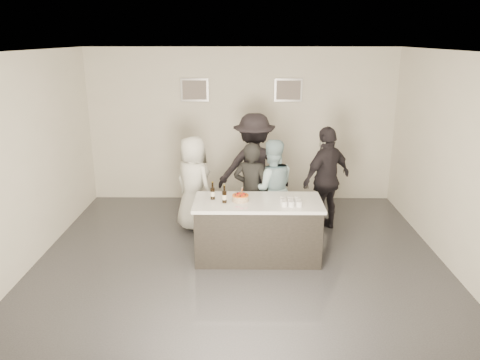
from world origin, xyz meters
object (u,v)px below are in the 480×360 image
Objects in this scene: cake at (240,199)px; person_main_black at (251,191)px; person_main_blue at (271,188)px; person_guest_back at (254,168)px; beer_bottle_a at (213,191)px; person_guest_right at (327,179)px; bar_counter at (258,229)px; beer_bottle_b at (224,194)px; person_guest_left at (193,184)px.

cake is 0.15× the size of person_main_black.
person_guest_back is (-0.27, 0.65, 0.15)m from person_main_blue.
person_guest_right is (1.84, 1.07, -0.14)m from beer_bottle_a.
person_main_black is 0.36m from person_main_blue.
beer_bottle_a is (-0.66, 0.06, 0.58)m from bar_counter.
person_guest_back is at bearing -75.81° from person_main_blue.
person_guest_back is (0.45, 1.59, -0.06)m from beer_bottle_b.
person_main_blue is at bearing -21.61° from person_guest_right.
person_main_black is at bearing 14.19° from person_main_blue.
person_guest_left reaches higher than cake.
person_main_blue is (0.33, 0.14, 0.01)m from person_main_black.
beer_bottle_b is at bearing -170.20° from bar_counter.
bar_counter is 7.79× the size of cake.
person_main_black is at bearing -159.42° from person_guest_left.
person_guest_right reaches higher than beer_bottle_b.
person_main_blue is at bearing 74.29° from bar_counter.
person_main_black is at bearing 77.04° from cake.
beer_bottle_a reaches higher than cake.
person_guest_right is (1.67, 1.22, -0.14)m from beer_bottle_b.
bar_counter is 1.04× the size of person_guest_right.
cake is at bearing 0.27° from person_guest_right.
bar_counter is 0.96× the size of person_guest_back.
beer_bottle_b is 1.20m from person_main_blue.
person_guest_left is at bearing 126.15° from cake.
cake is 0.92× the size of beer_bottle_b.
person_guest_right reaches higher than beer_bottle_a.
person_guest_right is at bearing 43.76° from bar_counter.
person_main_blue is 1.00× the size of person_guest_left.
person_guest_back is at bearing -55.25° from person_guest_right.
person_main_black reaches higher than bar_counter.
bar_counter is 0.96m from person_main_blue.
person_guest_left is 0.91× the size of person_guest_right.
person_main_black is at bearing 48.78° from beer_bottle_a.
person_main_black is (0.17, 0.72, -0.13)m from cake.
person_guest_back is (0.22, 1.52, 0.03)m from cake.
beer_bottle_a is 1.58m from person_guest_back.
beer_bottle_a is 0.13× the size of person_guest_back.
person_guest_back is (0.06, 0.79, 0.16)m from person_main_black.
beer_bottle_b is at bearing 157.76° from person_guest_left.
person_main_blue is 0.84× the size of person_guest_back.
person_guest_left reaches higher than beer_bottle_a.
bar_counter is 0.80m from person_main_black.
person_main_blue is at bearing 60.11° from cake.
beer_bottle_a and beer_bottle_b have the same top height.
person_guest_back is (1.02, 0.42, 0.16)m from person_guest_left.
cake is at bearing 51.66° from person_main_blue.
beer_bottle_a is 0.15× the size of person_guest_right.
person_guest_left is at bearing 111.06° from beer_bottle_a.
beer_bottle_a is at bearing 140.84° from beer_bottle_b.
cake is 1.53m from person_guest_back.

